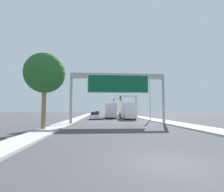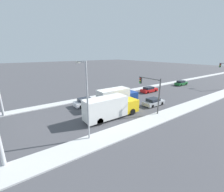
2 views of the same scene
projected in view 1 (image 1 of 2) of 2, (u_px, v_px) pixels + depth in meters
The scene contains 14 objects.
ground_plane at pixel (174, 166), 6.00m from camera, with size 300.00×300.00×0.00m, color #47474C.
sidewalk_right at pixel (127, 115), 66.21m from camera, with size 3.00×120.00×0.15m.
median_strip_left at pixel (87, 115), 65.14m from camera, with size 2.00×120.00×0.15m.
sign_gantry at pixel (118, 83), 24.22m from camera, with size 13.27×0.73×6.99m.
car_mid_center at pixel (95, 116), 36.08m from camera, with size 1.89×4.36×1.51m.
car_near_left at pixel (96, 114), 53.10m from camera, with size 1.81×4.53×1.38m.
car_far_left at pixel (122, 115), 46.93m from camera, with size 1.88×4.25×1.38m.
car_far_center at pixel (97, 113), 67.10m from camera, with size 1.74×4.32×1.45m.
truck_box_primary at pixel (110, 111), 40.90m from camera, with size 2.39×7.92×3.33m.
truck_box_secondary at pixel (128, 111), 37.36m from camera, with size 2.38×8.93×3.29m.
traffic_light_near_intersection at pixel (130, 102), 44.46m from camera, with size 4.48×0.32×5.75m.
traffic_light_mid_block at pixel (119, 104), 74.38m from camera, with size 3.66×0.32×6.92m.
palm_tree_foreground at pixel (45, 73), 16.84m from camera, with size 3.87×3.87×7.43m.
street_lamp_right at pixel (148, 93), 32.66m from camera, with size 2.40×0.28×8.70m.
Camera 1 is at (-2.57, -6.00, 1.93)m, focal length 28.00 mm.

